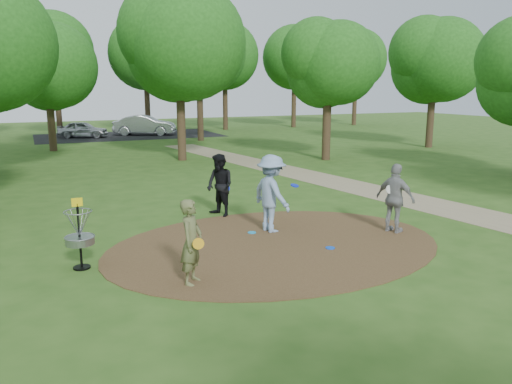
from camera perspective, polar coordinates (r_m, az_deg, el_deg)
name	(u,v)px	position (r m, az deg, el deg)	size (l,w,h in m)	color
ground	(276,245)	(12.29, 2.33, -6.08)	(100.00, 100.00, 0.00)	#2D5119
dirt_clearing	(276,245)	(12.28, 2.33, -6.04)	(8.40, 8.40, 0.02)	#47301C
footpath	(423,203)	(17.54, 18.57, -1.19)	(2.00, 40.00, 0.01)	#8C7A5B
parking_lot	(129,135)	(41.24, -14.29, 6.29)	(14.00, 8.00, 0.01)	black
player_observer_with_disc	(191,242)	(9.79, -7.39, -5.70)	(0.70, 0.74, 1.70)	#5D6239
player_throwing_with_disc	(271,194)	(13.16, 1.77, -0.19)	(1.33, 1.46, 2.07)	#829DC2
player_walking_with_disc	(220,185)	(14.83, -4.15, 0.76)	(0.96, 1.08, 1.87)	black
player_waiting_with_disc	(395,199)	(13.59, 15.63, -0.72)	(0.81, 1.17, 1.85)	gray
disc_ground_cyan	(252,232)	(13.21, -0.48, -4.65)	(0.22, 0.22, 0.02)	#1B97DA
disc_ground_blue	(330,248)	(12.11, 8.47, -6.33)	(0.22, 0.22, 0.02)	blue
car_left	(83,130)	(40.34, -19.17, 6.76)	(1.47, 3.66, 1.25)	#ADAFB5
car_right	(145,125)	(41.16, -12.60, 7.46)	(1.68, 4.82, 1.59)	#A3A6AA
disc_golf_basket	(79,229)	(11.14, -19.57, -3.99)	(0.63, 0.63, 1.54)	black
tree_ring	(204,51)	(20.61, -5.97, 15.69)	(37.16, 45.11, 8.76)	#332316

